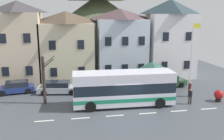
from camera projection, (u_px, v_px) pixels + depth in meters
ground_plane at (128, 110)px, 23.12m from camera, size 40.00×60.00×0.07m
townhouse_00 at (19, 43)px, 31.25m from camera, size 5.36×5.54×10.32m
townhouse_01 at (67, 46)px, 32.58m from camera, size 6.71×5.87×9.08m
townhouse_02 at (120, 44)px, 34.03m from camera, size 6.44×6.30×9.43m
townhouse_03 at (169, 39)px, 34.55m from camera, size 6.30×5.09×10.69m
hilltop_castle at (98, 22)px, 54.58m from camera, size 37.50×37.50×19.71m
transit_bus at (124, 89)px, 23.82m from camera, size 9.75×2.97×3.33m
bus_shelter at (152, 67)px, 27.44m from camera, size 3.60×3.60×3.59m
parked_car_00 at (16, 87)px, 27.87m from camera, size 4.23×2.30×1.35m
parked_car_01 at (58, 87)px, 27.81m from camera, size 4.80×2.49×1.35m
parked_car_02 at (166, 81)px, 30.39m from camera, size 4.60×2.21×1.42m
pedestrian_00 at (168, 89)px, 26.55m from camera, size 0.34×0.32×1.56m
pedestrian_01 at (190, 87)px, 26.56m from camera, size 0.33×0.33×1.67m
pedestrian_02 at (174, 88)px, 26.83m from camera, size 0.32×0.32×1.52m
pedestrian_03 at (190, 95)px, 24.30m from camera, size 0.36×0.35×1.56m
public_bench at (125, 84)px, 29.73m from camera, size 1.72×0.48×0.87m
flagpole at (192, 51)px, 28.92m from camera, size 0.95×0.10×7.72m
harbour_buoy at (219, 95)px, 25.13m from camera, size 0.94×0.94×1.19m
bare_tree_01 at (44, 79)px, 24.18m from camera, size 1.31×0.87×4.80m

